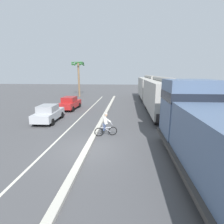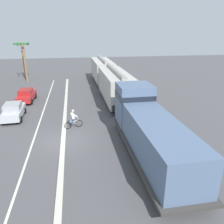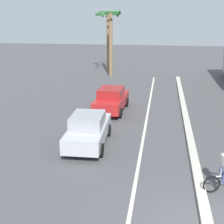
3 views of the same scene
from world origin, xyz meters
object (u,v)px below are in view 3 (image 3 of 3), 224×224
(parked_car_red, at_px, (111,99))
(palm_tree_far, at_px, (108,28))
(palm_tree_near, at_px, (111,30))
(parked_car_silver, at_px, (88,129))

(parked_car_red, xyz_separation_m, palm_tree_far, (-2.79, 14.79, 3.99))
(palm_tree_near, bearing_deg, parked_car_red, -80.39)
(palm_tree_near, bearing_deg, parked_car_silver, -84.06)
(parked_car_silver, distance_m, parked_car_red, 5.78)
(palm_tree_near, relative_size, palm_tree_far, 1.02)
(parked_car_red, height_order, palm_tree_far, palm_tree_far)
(parked_car_silver, bearing_deg, palm_tree_near, 95.94)
(palm_tree_near, bearing_deg, palm_tree_far, 105.62)
(parked_car_silver, relative_size, palm_tree_far, 0.64)
(parked_car_silver, xyz_separation_m, palm_tree_far, (-2.59, 20.56, 3.99))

